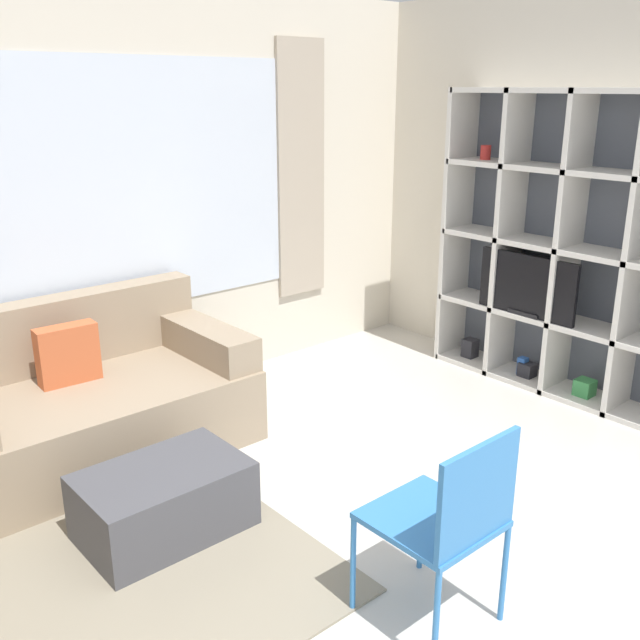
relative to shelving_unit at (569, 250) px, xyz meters
name	(u,v)px	position (x,y,z in m)	size (l,w,h in m)	color
wall_back	(91,206)	(-2.55, 1.82, 0.35)	(6.59, 0.11, 2.70)	beige
wall_right	(567,194)	(0.18, 0.16, 0.34)	(0.07, 4.44, 2.70)	beige
area_rug	(44,587)	(-3.60, 0.26, -1.00)	(2.21, 1.98, 0.01)	gray
shelving_unit	(569,250)	(0.00, 0.00, 0.00)	(0.35, 1.92, 2.06)	#515660
couch_main	(88,403)	(-2.91, 1.28, -0.69)	(1.75, 1.00, 0.87)	gray
ottoman	(164,502)	(-2.99, 0.27, -0.83)	(0.77, 0.50, 0.35)	#47474C
folding_chair	(449,514)	(-2.47, -1.02, -0.49)	(0.44, 0.46, 0.86)	#3375B7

